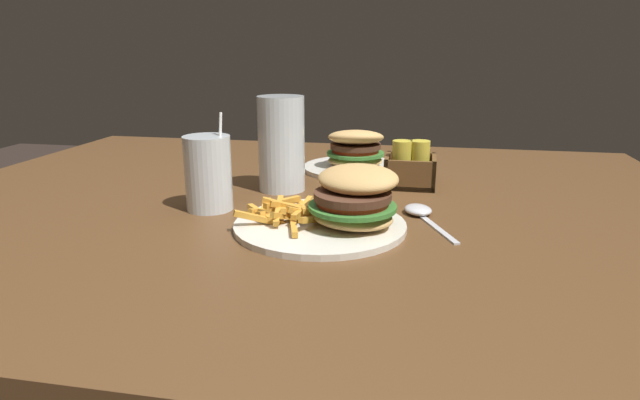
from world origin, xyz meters
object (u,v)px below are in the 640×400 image
object	(u,v)px
meal_plate_near	(338,208)
beer_glass	(281,148)
condiment_caddy	(410,169)
juice_glass	(208,176)
meal_plate_far	(355,155)
spoon	(420,211)

from	to	relation	value
meal_plate_near	beer_glass	world-z (taller)	beer_glass
beer_glass	condiment_caddy	distance (m)	0.27
meal_plate_near	juice_glass	xyz separation A→B (m)	(-0.24, 0.06, 0.02)
meal_plate_far	condiment_caddy	size ratio (longest dim) A/B	2.36
spoon	beer_glass	bearing A→B (deg)	43.46
beer_glass	condiment_caddy	world-z (taller)	beer_glass
meal_plate_near	spoon	size ratio (longest dim) A/B	1.57
beer_glass	meal_plate_far	bearing A→B (deg)	57.76
juice_glass	meal_plate_far	bearing A→B (deg)	58.28
juice_glass	spoon	bearing A→B (deg)	5.13
spoon	condiment_caddy	world-z (taller)	condiment_caddy
beer_glass	meal_plate_far	distance (m)	0.24
spoon	meal_plate_near	bearing A→B (deg)	104.73
meal_plate_near	juice_glass	bearing A→B (deg)	165.00
juice_glass	meal_plate_far	size ratio (longest dim) A/B	0.71
spoon	meal_plate_far	bearing A→B (deg)	2.72
condiment_caddy	juice_glass	bearing A→B (deg)	-146.04
spoon	condiment_caddy	distance (m)	0.20
beer_glass	meal_plate_far	size ratio (longest dim) A/B	0.77
meal_plate_far	beer_glass	bearing A→B (deg)	-122.24
juice_glass	condiment_caddy	world-z (taller)	juice_glass
meal_plate_far	spoon	bearing A→B (deg)	-64.34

